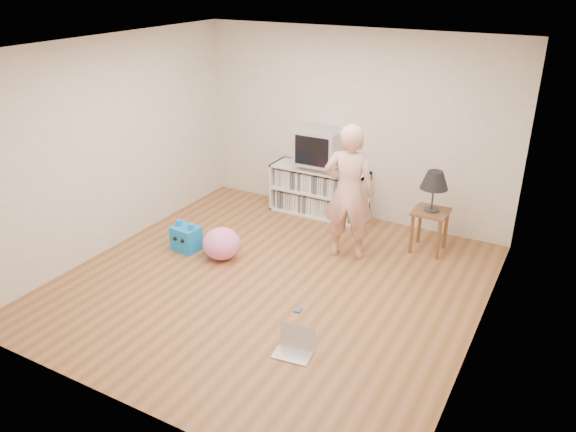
{
  "coord_description": "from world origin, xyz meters",
  "views": [
    {
      "loc": [
        2.84,
        -4.75,
        3.33
      ],
      "look_at": [
        0.0,
        0.4,
        0.68
      ],
      "focal_mm": 35.0,
      "sensor_mm": 36.0,
      "label": 1
    }
  ],
  "objects_px": {
    "laptop": "(295,346)",
    "plush_blue": "(186,238)",
    "dvd_deck": "(320,166)",
    "plush_pink": "(222,244)",
    "media_unit": "(319,191)",
    "side_table": "(430,220)",
    "table_lamp": "(434,181)",
    "crt_tv": "(320,146)",
    "person": "(349,193)"
  },
  "relations": [
    {
      "from": "media_unit",
      "to": "laptop",
      "type": "bearing_deg",
      "value": -67.99
    },
    {
      "from": "media_unit",
      "to": "dvd_deck",
      "type": "height_order",
      "value": "dvd_deck"
    },
    {
      "from": "media_unit",
      "to": "table_lamp",
      "type": "xyz_separation_m",
      "value": [
        1.71,
        -0.39,
        0.59
      ]
    },
    {
      "from": "side_table",
      "to": "crt_tv",
      "type": "bearing_deg",
      "value": 167.92
    },
    {
      "from": "plush_blue",
      "to": "plush_pink",
      "type": "relative_size",
      "value": 0.83
    },
    {
      "from": "media_unit",
      "to": "laptop",
      "type": "height_order",
      "value": "media_unit"
    },
    {
      "from": "plush_pink",
      "to": "person",
      "type": "bearing_deg",
      "value": 31.32
    },
    {
      "from": "crt_tv",
      "to": "table_lamp",
      "type": "bearing_deg",
      "value": -12.08
    },
    {
      "from": "side_table",
      "to": "plush_pink",
      "type": "bearing_deg",
      "value": -146.63
    },
    {
      "from": "media_unit",
      "to": "crt_tv",
      "type": "xyz_separation_m",
      "value": [
        0.0,
        -0.02,
        0.67
      ]
    },
    {
      "from": "crt_tv",
      "to": "plush_blue",
      "type": "distance_m",
      "value": 2.24
    },
    {
      "from": "laptop",
      "to": "plush_blue",
      "type": "height_order",
      "value": "plush_blue"
    },
    {
      "from": "dvd_deck",
      "to": "laptop",
      "type": "relative_size",
      "value": 1.18
    },
    {
      "from": "person",
      "to": "laptop",
      "type": "distance_m",
      "value": 2.16
    },
    {
      "from": "media_unit",
      "to": "laptop",
      "type": "relative_size",
      "value": 3.68
    },
    {
      "from": "plush_blue",
      "to": "plush_pink",
      "type": "distance_m",
      "value": 0.53
    },
    {
      "from": "plush_blue",
      "to": "table_lamp",
      "type": "bearing_deg",
      "value": 32.59
    },
    {
      "from": "crt_tv",
      "to": "table_lamp",
      "type": "relative_size",
      "value": 1.17
    },
    {
      "from": "side_table",
      "to": "plush_blue",
      "type": "distance_m",
      "value": 3.07
    },
    {
      "from": "table_lamp",
      "to": "plush_blue",
      "type": "height_order",
      "value": "table_lamp"
    },
    {
      "from": "media_unit",
      "to": "table_lamp",
      "type": "height_order",
      "value": "table_lamp"
    },
    {
      "from": "dvd_deck",
      "to": "plush_pink",
      "type": "distance_m",
      "value": 1.93
    },
    {
      "from": "dvd_deck",
      "to": "side_table",
      "type": "bearing_deg",
      "value": -12.18
    },
    {
      "from": "table_lamp",
      "to": "laptop",
      "type": "distance_m",
      "value": 2.8
    },
    {
      "from": "crt_tv",
      "to": "media_unit",
      "type": "bearing_deg",
      "value": 90.0
    },
    {
      "from": "media_unit",
      "to": "dvd_deck",
      "type": "bearing_deg",
      "value": -90.0
    },
    {
      "from": "side_table",
      "to": "plush_blue",
      "type": "relative_size",
      "value": 1.44
    },
    {
      "from": "dvd_deck",
      "to": "crt_tv",
      "type": "bearing_deg",
      "value": -90.0
    },
    {
      "from": "side_table",
      "to": "laptop",
      "type": "height_order",
      "value": "side_table"
    },
    {
      "from": "media_unit",
      "to": "side_table",
      "type": "xyz_separation_m",
      "value": [
        1.71,
        -0.39,
        0.07
      ]
    },
    {
      "from": "side_table",
      "to": "table_lamp",
      "type": "xyz_separation_m",
      "value": [
        -0.0,
        0.0,
        0.53
      ]
    },
    {
      "from": "media_unit",
      "to": "side_table",
      "type": "relative_size",
      "value": 2.55
    },
    {
      "from": "side_table",
      "to": "table_lamp",
      "type": "height_order",
      "value": "table_lamp"
    },
    {
      "from": "person",
      "to": "crt_tv",
      "type": "bearing_deg",
      "value": -61.95
    },
    {
      "from": "dvd_deck",
      "to": "plush_blue",
      "type": "distance_m",
      "value": 2.15
    },
    {
      "from": "side_table",
      "to": "plush_blue",
      "type": "xyz_separation_m",
      "value": [
        -2.69,
        -1.46,
        -0.25
      ]
    },
    {
      "from": "crt_tv",
      "to": "plush_pink",
      "type": "distance_m",
      "value": 2.02
    },
    {
      "from": "dvd_deck",
      "to": "plush_pink",
      "type": "xyz_separation_m",
      "value": [
        -0.45,
        -1.8,
        -0.54
      ]
    },
    {
      "from": "plush_blue",
      "to": "media_unit",
      "type": "bearing_deg",
      "value": 66.28
    },
    {
      "from": "plush_blue",
      "to": "laptop",
      "type": "bearing_deg",
      "value": -23.75
    },
    {
      "from": "plush_pink",
      "to": "plush_blue",
      "type": "bearing_deg",
      "value": -176.63
    },
    {
      "from": "media_unit",
      "to": "plush_blue",
      "type": "height_order",
      "value": "media_unit"
    },
    {
      "from": "side_table",
      "to": "plush_pink",
      "type": "xyz_separation_m",
      "value": [
        -2.16,
        -1.43,
        -0.22
      ]
    },
    {
      "from": "media_unit",
      "to": "crt_tv",
      "type": "height_order",
      "value": "crt_tv"
    },
    {
      "from": "side_table",
      "to": "plush_blue",
      "type": "height_order",
      "value": "side_table"
    },
    {
      "from": "media_unit",
      "to": "crt_tv",
      "type": "bearing_deg",
      "value": -90.0
    },
    {
      "from": "laptop",
      "to": "person",
      "type": "bearing_deg",
      "value": 92.75
    },
    {
      "from": "person",
      "to": "plush_pink",
      "type": "xyz_separation_m",
      "value": [
        -1.32,
        -0.8,
        -0.65
      ]
    },
    {
      "from": "side_table",
      "to": "table_lamp",
      "type": "bearing_deg",
      "value": 180.0
    },
    {
      "from": "crt_tv",
      "to": "plush_blue",
      "type": "height_order",
      "value": "crt_tv"
    }
  ]
}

